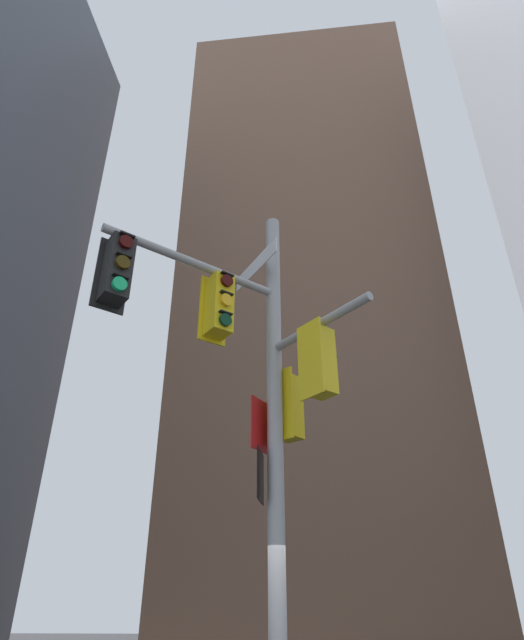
{
  "coord_description": "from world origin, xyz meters",
  "views": [
    {
      "loc": [
        0.65,
        -7.61,
        1.67
      ],
      "look_at": [
        -0.23,
        0.32,
        6.16
      ],
      "focal_mm": 29.65,
      "sensor_mm": 36.0,
      "label": 1
    }
  ],
  "objects": [
    {
      "name": "building_mid_block",
      "position": [
        0.42,
        24.61,
        20.44
      ],
      "size": [
        15.25,
        15.25,
        40.88
      ],
      "primitive_type": "cube",
      "color": "brown",
      "rests_on": "ground"
    },
    {
      "name": "signal_pole_assembly",
      "position": [
        -0.27,
        -0.43,
        4.7
      ],
      "size": [
        3.81,
        2.6,
        8.05
      ],
      "color": "#9EA0A3",
      "rests_on": "ground"
    }
  ]
}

